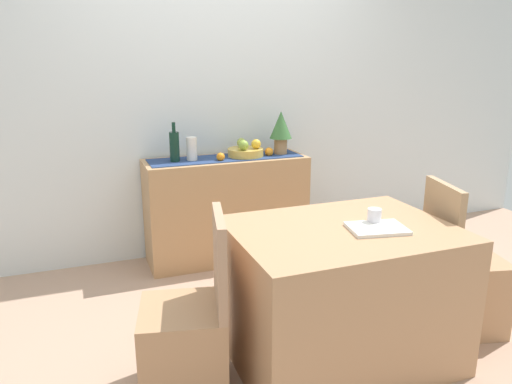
{
  "coord_description": "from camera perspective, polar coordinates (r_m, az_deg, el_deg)",
  "views": [
    {
      "loc": [
        -1.09,
        -2.63,
        1.58
      ],
      "look_at": [
        0.03,
        0.34,
        0.7
      ],
      "focal_mm": 34.33,
      "sensor_mm": 36.0,
      "label": 1
    }
  ],
  "objects": [
    {
      "name": "sideboard_console",
      "position": [
        3.9,
        -3.43,
        -2.0
      ],
      "size": [
        1.26,
        0.42,
        0.82
      ],
      "primitive_type": "cube",
      "color": "tan",
      "rests_on": "ground"
    },
    {
      "name": "potted_plant",
      "position": [
        3.92,
        2.91,
        7.39
      ],
      "size": [
        0.18,
        0.18,
        0.34
      ],
      "color": "#A87C4E",
      "rests_on": "sideboard_console"
    },
    {
      "name": "orange_loose_near_bowl",
      "position": [
        3.87,
        1.53,
        4.71
      ],
      "size": [
        0.07,
        0.07,
        0.07
      ],
      "primitive_type": "sphere",
      "color": "orange",
      "rests_on": "sideboard_console"
    },
    {
      "name": "ground_plane",
      "position": [
        3.26,
        1.65,
        -13.68
      ],
      "size": [
        6.4,
        6.4,
        0.02
      ],
      "primitive_type": "cube",
      "color": "tan",
      "rests_on": "ground"
    },
    {
      "name": "room_wall_rear",
      "position": [
        3.97,
        -4.8,
        12.12
      ],
      "size": [
        6.4,
        0.06,
        2.7
      ],
      "primitive_type": "cube",
      "color": "silver",
      "rests_on": "ground"
    },
    {
      "name": "chair_near_window",
      "position": [
        2.46,
        -8.02,
        -16.94
      ],
      "size": [
        0.48,
        0.48,
        0.9
      ],
      "color": "tan",
      "rests_on": "ground"
    },
    {
      "name": "apple_right",
      "position": [
        3.75,
        -1.46,
        5.46
      ],
      "size": [
        0.08,
        0.08,
        0.08
      ],
      "primitive_type": "sphere",
      "color": "#82A239",
      "rests_on": "fruit_bowl"
    },
    {
      "name": "table_runner",
      "position": [
        3.79,
        -3.53,
        3.98
      ],
      "size": [
        1.18,
        0.32,
        0.01
      ],
      "primitive_type": "cube",
      "color": "navy",
      "rests_on": "sideboard_console"
    },
    {
      "name": "wine_bottle",
      "position": [
        3.68,
        -9.48,
        5.26
      ],
      "size": [
        0.07,
        0.07,
        0.3
      ],
      "color": "#113022",
      "rests_on": "sideboard_console"
    },
    {
      "name": "fruit_bowl",
      "position": [
        3.84,
        -1.23,
        4.65
      ],
      "size": [
        0.28,
        0.28,
        0.06
      ],
      "primitive_type": "cylinder",
      "color": "gold",
      "rests_on": "table_runner"
    },
    {
      "name": "dining_table",
      "position": [
        2.68,
        9.76,
        -11.58
      ],
      "size": [
        1.13,
        0.84,
        0.74
      ],
      "primitive_type": "cube",
      "color": "tan",
      "rests_on": "ground"
    },
    {
      "name": "open_book",
      "position": [
        2.54,
        13.92,
        -4.14
      ],
      "size": [
        0.31,
        0.26,
        0.02
      ],
      "primitive_type": "cube",
      "rotation": [
        0.0,
        0.0,
        -0.19
      ],
      "color": "white",
      "rests_on": "dining_table"
    },
    {
      "name": "chair_by_corner",
      "position": [
        3.2,
        22.79,
        -10.08
      ],
      "size": [
        0.48,
        0.48,
        0.9
      ],
      "color": "tan",
      "rests_on": "ground"
    },
    {
      "name": "apple_upper",
      "position": [
        3.81,
        0.01,
        5.62
      ],
      "size": [
        0.08,
        0.08,
        0.08
      ],
      "primitive_type": "sphere",
      "color": "gold",
      "rests_on": "fruit_bowl"
    },
    {
      "name": "apple_front",
      "position": [
        3.89,
        -1.72,
        5.79
      ],
      "size": [
        0.07,
        0.07,
        0.07
      ],
      "primitive_type": "sphere",
      "color": "#8C9F41",
      "rests_on": "fruit_bowl"
    },
    {
      "name": "ceramic_vase",
      "position": [
        3.71,
        -7.49,
        4.98
      ],
      "size": [
        0.08,
        0.08,
        0.18
      ],
      "primitive_type": "cylinder",
      "color": "silver",
      "rests_on": "sideboard_console"
    },
    {
      "name": "orange_loose_end",
      "position": [
        3.69,
        -4.14,
        4.1
      ],
      "size": [
        0.06,
        0.06,
        0.06
      ],
      "primitive_type": "sphere",
      "color": "orange",
      "rests_on": "sideboard_console"
    },
    {
      "name": "coffee_cup",
      "position": [
        2.6,
        13.62,
        -2.81
      ],
      "size": [
        0.07,
        0.07,
        0.09
      ],
      "primitive_type": "cylinder",
      "color": "silver",
      "rests_on": "dining_table"
    }
  ]
}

